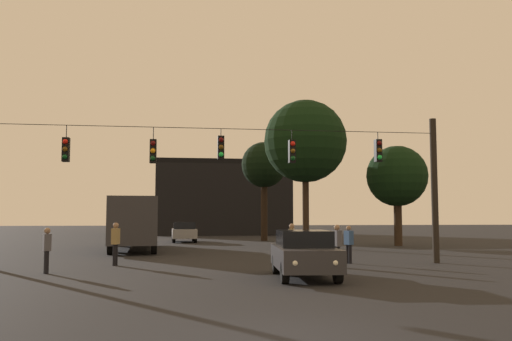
# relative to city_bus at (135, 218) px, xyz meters

# --- Properties ---
(ground_plane) EXTENTS (168.00, 168.00, 0.00)m
(ground_plane) POSITION_rel_city_bus_xyz_m (4.46, 0.19, -1.87)
(ground_plane) COLOR black
(ground_plane) RESTS_ON ground
(overhead_signal_span) EXTENTS (18.27, 0.44, 6.18)m
(overhead_signal_span) POSITION_rel_city_bus_xyz_m (4.45, -11.23, 1.79)
(overhead_signal_span) COLOR black
(overhead_signal_span) RESTS_ON ground
(city_bus) EXTENTS (3.12, 11.12, 3.00)m
(city_bus) POSITION_rel_city_bus_xyz_m (0.00, 0.00, 0.00)
(city_bus) COLOR #2D2D33
(city_bus) RESTS_ON ground
(car_near_right) EXTENTS (2.15, 4.45, 1.52)m
(car_near_right) POSITION_rel_city_bus_xyz_m (6.63, -15.94, -1.07)
(car_near_right) COLOR #2D2D33
(car_near_right) RESTS_ON ground
(car_far_left) EXTENTS (1.92, 4.38, 1.52)m
(car_far_left) POSITION_rel_city_bus_xyz_m (3.01, 9.21, -1.07)
(car_far_left) COLOR #99999E
(car_far_left) RESTS_ON ground
(pedestrian_crossing_left) EXTENTS (0.35, 0.42, 1.58)m
(pedestrian_crossing_left) POSITION_rel_city_bus_xyz_m (9.70, -10.94, -0.98)
(pedestrian_crossing_left) COLOR black
(pedestrian_crossing_left) RESTS_ON ground
(pedestrian_crossing_center) EXTENTS (0.36, 0.42, 1.58)m
(pedestrian_crossing_center) POSITION_rel_city_bus_xyz_m (-1.91, -13.40, -0.98)
(pedestrian_crossing_center) COLOR black
(pedestrian_crossing_center) RESTS_ON ground
(pedestrian_crossing_right) EXTENTS (0.29, 0.39, 1.67)m
(pedestrian_crossing_right) POSITION_rel_city_bus_xyz_m (7.35, -10.53, -0.92)
(pedestrian_crossing_right) COLOR black
(pedestrian_crossing_right) RESTS_ON ground
(pedestrian_near_bus) EXTENTS (0.34, 0.41, 1.65)m
(pedestrian_near_bus) POSITION_rel_city_bus_xyz_m (8.69, -12.68, -0.93)
(pedestrian_near_bus) COLOR black
(pedestrian_near_bus) RESTS_ON ground
(pedestrian_trailing) EXTENTS (0.33, 0.41, 1.72)m
(pedestrian_trailing) POSITION_rel_city_bus_xyz_m (0.10, -10.60, -0.89)
(pedestrian_trailing) COLOR black
(pedestrian_trailing) RESTS_ON ground
(corner_building) EXTENTS (14.03, 13.54, 7.85)m
(corner_building) POSITION_rel_city_bus_xyz_m (7.24, 28.76, 2.06)
(corner_building) COLOR black
(corner_building) RESTS_ON ground
(tree_left_silhouette) EXTENTS (3.70, 3.70, 8.00)m
(tree_left_silhouette) POSITION_rel_city_bus_xyz_m (9.41, 10.33, 4.18)
(tree_left_silhouette) COLOR black
(tree_left_silhouette) RESTS_ON ground
(tree_behind_building) EXTENTS (4.11, 4.11, 6.75)m
(tree_behind_building) POSITION_rel_city_bus_xyz_m (17.22, 1.91, 2.79)
(tree_behind_building) COLOR #2D2116
(tree_behind_building) RESTS_ON ground
(tree_right_far) EXTENTS (5.32, 5.32, 9.45)m
(tree_right_far) POSITION_rel_city_bus_xyz_m (10.61, 0.80, 4.90)
(tree_right_far) COLOR #2D2116
(tree_right_far) RESTS_ON ground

